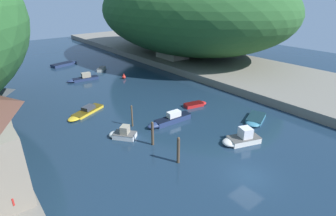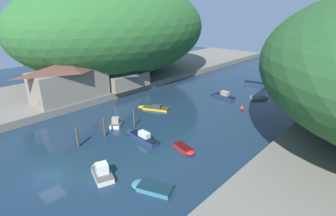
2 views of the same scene
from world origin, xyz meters
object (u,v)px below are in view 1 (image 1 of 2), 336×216
Objects in this scene: boat_red_skiff at (83,78)px; person_on_quay at (13,203)px; right_bank_cottage at (172,50)px; boat_near_quay at (169,120)px; boat_open_rowboat at (85,112)px; boat_far_upstream at (122,134)px; boat_mid_channel at (102,69)px; boat_far_right_bank at (196,104)px; boat_navy_launch at (255,120)px; boat_cabin_cruiser at (66,64)px; boat_white_cruiser at (241,139)px; channel_buoy_near at (124,77)px.

boat_red_skiff is 3.60× the size of person_on_quay.
right_bank_cottage reaches higher than boat_red_skiff.
right_bank_cottage is at bearing -37.29° from boat_near_quay.
boat_near_quay is (7.37, -9.63, 0.19)m from boat_open_rowboat.
boat_far_upstream is (0.79, -9.07, 0.18)m from boat_open_rowboat.
boat_mid_channel is at bearing -6.08° from boat_near_quay.
boat_mid_channel is at bearing -162.10° from boat_far_right_bank.
boat_navy_launch is 8.99m from boat_far_right_bank.
right_bank_cottage is 16.94m from boat_mid_channel.
person_on_quay is at bearing -59.10° from boat_far_right_bank.
person_on_quay reaches higher than boat_cabin_cruiser.
boat_navy_launch is 33.23m from boat_red_skiff.
right_bank_cottage is at bearing -87.28° from boat_open_rowboat.
right_bank_cottage is 1.92× the size of boat_far_right_bank.
boat_white_cruiser reaches higher than boat_far_right_bank.
boat_open_rowboat is 1.65× the size of boat_far_right_bank.
boat_far_right_bank is at bearing 1.62° from boat_white_cruiser.
boat_cabin_cruiser is 1.39× the size of boat_white_cruiser.
boat_mid_channel is 10.58m from boat_cabin_cruiser.
boat_white_cruiser is at bearing -156.76° from boat_near_quay.
boat_navy_launch is at bearing -123.46° from boat_near_quay.
person_on_quay is (-12.31, -6.72, 1.85)m from boat_far_upstream.
right_bank_cottage is at bearing -41.78° from boat_navy_launch.
boat_cabin_cruiser is 1.01× the size of boat_near_quay.
boat_white_cruiser is 1.38× the size of boat_far_upstream.
channel_buoy_near is at bearing -114.28° from boat_red_skiff.
boat_mid_channel is 36.38m from boat_navy_launch.
channel_buoy_near is at bearing -64.04° from person_on_quay.
right_bank_cottage is at bearing 2.22° from boat_far_upstream.
boat_far_right_bank is (14.21, -7.75, -0.02)m from boat_open_rowboat.
right_bank_cottage is 49.87m from person_on_quay.
boat_navy_launch is 6.27m from boat_white_cruiser.
boat_far_upstream is 0.53× the size of boat_near_quay.
boat_navy_launch is (-11.48, -31.03, -3.06)m from right_bank_cottage.
boat_near_quay is at bearing -43.65° from boat_far_upstream.
boat_far_upstream is 3.20× the size of channel_buoy_near.
boat_open_rowboat is at bearing 40.58° from boat_near_quay.
person_on_quay is (-18.89, -6.16, 1.85)m from boat_near_quay.
boat_red_skiff is 1.62× the size of boat_far_right_bank.
channel_buoy_near reaches higher than boat_mid_channel.
channel_buoy_near reaches higher than boat_open_rowboat.
boat_far_upstream is at bearing -120.49° from channel_buoy_near.
channel_buoy_near is (-15.42, -3.62, -2.91)m from right_bank_cottage.
person_on_quay reaches higher than boat_white_cruiser.
person_on_quay is at bearing -82.68° from boat_mid_channel.
boat_far_right_bank is (-13.80, -22.35, -3.07)m from right_bank_cottage.
boat_mid_channel is 0.56× the size of boat_near_quay.
boat_red_skiff reaches higher than channel_buoy_near.
channel_buoy_near is 36.07m from person_on_quay.
boat_near_quay is at bearing -93.97° from person_on_quay.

